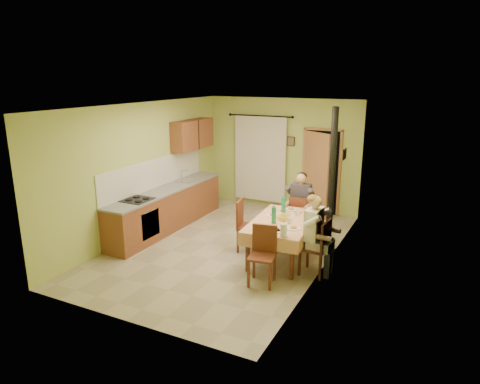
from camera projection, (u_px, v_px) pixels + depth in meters
The scene contains 17 objects.
floor at pixel (227, 247), 8.60m from camera, with size 4.00×6.00×0.01m, color tan.
room_shell at pixel (226, 158), 8.12m from camera, with size 4.04×6.04×2.82m.
kitchen_run at pixel (167, 207), 9.55m from camera, with size 0.64×3.64×1.56m.
upper_cabinets at pixel (193, 134), 10.33m from camera, with size 0.35×1.40×0.70m, color brown.
curtain at pixel (260, 158), 11.01m from camera, with size 1.70×0.07×2.22m.
doorway at pixel (319, 173), 10.37m from camera, with size 0.96×0.48×2.15m.
dining_table at pixel (282, 240), 7.95m from camera, with size 1.19×1.85×0.76m.
tableware at pixel (282, 219), 7.73m from camera, with size 0.83×1.63×0.33m.
chair_far at pixel (299, 225), 8.97m from camera, with size 0.39×0.39×0.93m.
chair_near at pixel (262, 267), 7.02m from camera, with size 0.48×0.48×0.97m.
chair_right at pixel (315, 258), 7.36m from camera, with size 0.46×0.46×0.99m.
chair_left at pixel (249, 236), 8.37m from camera, with size 0.54×0.54×1.02m.
man_far at pixel (300, 198), 8.82m from camera, with size 0.59×0.47×1.39m.
man_right at pixel (316, 226), 7.21m from camera, with size 0.49×0.60×1.39m.
stove_flue at pixel (330, 202), 8.04m from camera, with size 0.24×0.24×2.80m.
picture_back at pixel (291, 141), 10.60m from camera, with size 0.19×0.03×0.23m, color black.
picture_right at pixel (344, 154), 8.31m from camera, with size 0.03×0.31×0.21m, color brown.
Camera 1 is at (3.78, -7.06, 3.34)m, focal length 32.00 mm.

